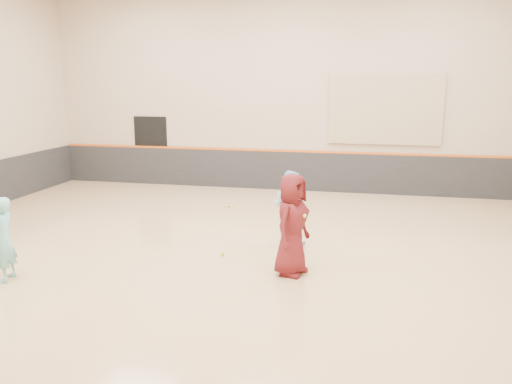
% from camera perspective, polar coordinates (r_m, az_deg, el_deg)
% --- Properties ---
extents(room, '(15.04, 12.04, 6.22)m').
position_cam_1_polar(room, '(9.63, -1.63, -2.41)').
color(room, tan).
rests_on(room, ground).
extents(wainscot_back, '(14.90, 0.04, 1.20)m').
position_cam_1_polar(wainscot_back, '(15.41, 3.69, 2.42)').
color(wainscot_back, '#232326').
rests_on(wainscot_back, floor).
extents(accent_stripe, '(14.90, 0.03, 0.06)m').
position_cam_1_polar(accent_stripe, '(15.30, 3.71, 4.70)').
color(accent_stripe, '#D85914').
rests_on(accent_stripe, wall_back).
extents(acoustic_panel, '(3.20, 0.08, 2.00)m').
position_cam_1_polar(acoustic_panel, '(15.02, 14.54, 9.09)').
color(acoustic_panel, tan).
rests_on(acoustic_panel, wall_back).
extents(doorway, '(1.10, 0.05, 2.20)m').
position_cam_1_polar(doorway, '(16.60, -11.88, 4.66)').
color(doorway, black).
rests_on(doorway, floor).
extents(girl, '(0.43, 0.58, 1.44)m').
position_cam_1_polar(girl, '(9.35, -26.93, -4.86)').
color(girl, '#73C9C3').
rests_on(girl, floor).
extents(instructor, '(0.90, 0.80, 1.54)m').
position_cam_1_polar(instructor, '(10.26, 3.82, -1.75)').
color(instructor, '#92B4E2').
rests_on(instructor, floor).
extents(young_man, '(0.82, 1.01, 1.78)m').
position_cam_1_polar(young_man, '(8.60, 4.12, -3.73)').
color(young_man, '#5C1519').
rests_on(young_man, floor).
extents(held_racket, '(0.29, 0.29, 0.55)m').
position_cam_1_polar(held_racket, '(10.06, 5.13, -3.42)').
color(held_racket, '#C7D52E').
rests_on(held_racket, instructor).
extents(spare_racket, '(0.59, 0.59, 0.14)m').
position_cam_1_polar(spare_racket, '(13.47, -3.13, -1.35)').
color(spare_racket, '#B6E131').
rests_on(spare_racket, floor).
extents(ball_under_racket, '(0.07, 0.07, 0.07)m').
position_cam_1_polar(ball_under_racket, '(9.72, -3.85, -7.11)').
color(ball_under_racket, '#ADCC2F').
rests_on(ball_under_racket, floor).
extents(ball_in_hand, '(0.07, 0.07, 0.07)m').
position_cam_1_polar(ball_in_hand, '(8.37, 5.57, -2.74)').
color(ball_in_hand, yellow).
rests_on(ball_in_hand, young_man).
extents(ball_beside_spare, '(0.07, 0.07, 0.07)m').
position_cam_1_polar(ball_beside_spare, '(10.92, 3.18, -4.87)').
color(ball_beside_spare, '#C1DF33').
rests_on(ball_beside_spare, floor).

